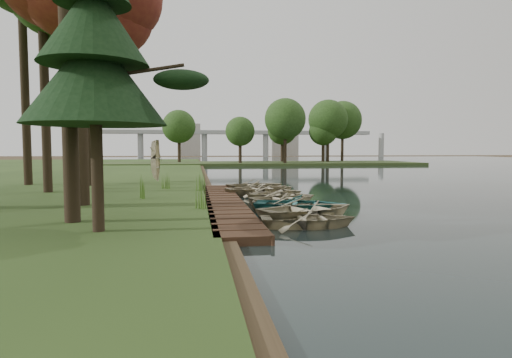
{
  "coord_description": "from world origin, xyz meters",
  "views": [
    {
      "loc": [
        -2.83,
        -18.83,
        2.56
      ],
      "look_at": [
        -0.23,
        -0.48,
        1.27
      ],
      "focal_mm": 30.0,
      "sensor_mm": 36.0,
      "label": 1
    }
  ],
  "objects": [
    {
      "name": "ground",
      "position": [
        0.0,
        0.0,
        0.0
      ],
      "size": [
        300.0,
        300.0,
        0.0
      ],
      "primitive_type": "plane",
      "color": "#3D2F1D"
    },
    {
      "name": "boardwalk",
      "position": [
        -1.6,
        0.0,
        0.15
      ],
      "size": [
        1.6,
        16.0,
        0.3
      ],
      "primitive_type": "cube",
      "color": "#362215",
      "rests_on": "ground"
    },
    {
      "name": "peninsula",
      "position": [
        8.0,
        50.0,
        0.23
      ],
      "size": [
        50.0,
        14.0,
        0.45
      ],
      "primitive_type": "cube",
      "color": "#33441E",
      "rests_on": "ground"
    },
    {
      "name": "far_trees",
      "position": [
        4.67,
        50.0,
        6.43
      ],
      "size": [
        45.6,
        5.6,
        8.8
      ],
      "color": "black",
      "rests_on": "peninsula"
    },
    {
      "name": "bridge",
      "position": [
        12.31,
        120.0,
        7.08
      ],
      "size": [
        95.9,
        4.0,
        8.6
      ],
      "color": "#A5A5A0",
      "rests_on": "ground"
    },
    {
      "name": "building_a",
      "position": [
        30.0,
        140.0,
        9.0
      ],
      "size": [
        10.0,
        8.0,
        18.0
      ],
      "primitive_type": "cube",
      "color": "#A5A5A0",
      "rests_on": "ground"
    },
    {
      "name": "building_b",
      "position": [
        -5.0,
        145.0,
        6.0
      ],
      "size": [
        8.0,
        8.0,
        12.0
      ],
      "primitive_type": "cube",
      "color": "#A5A5A0",
      "rests_on": "ground"
    },
    {
      "name": "rowboat_0",
      "position": [
        0.76,
        -5.52,
        0.37
      ],
      "size": [
        3.29,
        2.46,
        0.65
      ],
      "primitive_type": "imported",
      "rotation": [
        0.0,
        0.0,
        1.5
      ],
      "color": "tan",
      "rests_on": "water"
    },
    {
      "name": "rowboat_1",
      "position": [
        1.23,
        -3.89,
        0.45
      ],
      "size": [
        4.56,
        3.9,
        0.8
      ],
      "primitive_type": "imported",
      "rotation": [
        0.0,
        0.0,
        1.92
      ],
      "color": "tan",
      "rests_on": "water"
    },
    {
      "name": "rowboat_2",
      "position": [
        1.28,
        -2.35,
        0.43
      ],
      "size": [
        4.3,
        3.64,
        0.76
      ],
      "primitive_type": "imported",
      "rotation": [
        0.0,
        0.0,
        1.25
      ],
      "color": "#276D69",
      "rests_on": "water"
    },
    {
      "name": "rowboat_3",
      "position": [
        1.0,
        -1.22,
        0.36
      ],
      "size": [
        3.46,
        2.89,
        0.62
      ],
      "primitive_type": "imported",
      "rotation": [
        0.0,
        0.0,
        1.28
      ],
      "color": "tan",
      "rests_on": "water"
    },
    {
      "name": "rowboat_4",
      "position": [
        1.11,
        0.26,
        0.37
      ],
      "size": [
        3.53,
        2.88,
        0.64
      ],
      "primitive_type": "imported",
      "rotation": [
        0.0,
        0.0,
        1.81
      ],
      "color": "tan",
      "rests_on": "water"
    },
    {
      "name": "rowboat_5",
      "position": [
        1.27,
        1.48,
        0.38
      ],
      "size": [
        3.84,
        3.34,
        0.67
      ],
      "primitive_type": "imported",
      "rotation": [
        0.0,
        0.0,
        1.18
      ],
      "color": "tan",
      "rests_on": "water"
    },
    {
      "name": "rowboat_6",
      "position": [
        1.04,
        3.31,
        0.4
      ],
      "size": [
        4.01,
        3.43,
        0.7
      ],
      "primitive_type": "imported",
      "rotation": [
        0.0,
        0.0,
        1.22
      ],
      "color": "tan",
      "rests_on": "water"
    },
    {
      "name": "rowboat_7",
      "position": [
        0.7,
        4.17,
        0.45
      ],
      "size": [
        4.41,
        3.61,
        0.8
      ],
      "primitive_type": "imported",
      "rotation": [
        0.0,
        0.0,
        1.81
      ],
      "color": "tan",
      "rests_on": "water"
    },
    {
      "name": "rowboat_8",
      "position": [
        0.97,
        6.02,
        0.38
      ],
      "size": [
        3.45,
        2.66,
        0.66
      ],
      "primitive_type": "imported",
      "rotation": [
        0.0,
        0.0,
        1.69
      ],
      "color": "tan",
      "rests_on": "water"
    },
    {
      "name": "rowboat_9",
      "position": [
        0.81,
        7.04,
        0.42
      ],
      "size": [
        4.0,
        3.2,
        0.74
      ],
      "primitive_type": "imported",
      "rotation": [
        0.0,
        0.0,
        1.77
      ],
      "color": "tan",
      "rests_on": "water"
    },
    {
      "name": "stored_rowboat",
      "position": [
        -5.49,
        11.44,
        0.6
      ],
      "size": [
        3.15,
        2.44,
        0.6
      ],
      "primitive_type": "imported",
      "rotation": [
        3.14,
        0.0,
        1.43
      ],
      "color": "tan",
      "rests_on": "bank"
    },
    {
      "name": "tree_4",
      "position": [
        -8.4,
        6.66,
        9.6
      ],
      "size": [
        4.31,
        4.31,
        11.25
      ],
      "color": "black",
      "rests_on": "bank"
    },
    {
      "name": "pine_tree",
      "position": [
        -5.5,
        -6.66,
        5.26
      ],
      "size": [
        3.8,
        3.8,
        8.02
      ],
      "color": "black",
      "rests_on": "bank"
    },
    {
      "name": "reeds_0",
      "position": [
        -2.6,
        -2.49,
        0.74
      ],
      "size": [
        0.6,
        0.6,
        0.88
      ],
      "primitive_type": "cone",
      "color": "#3F661E",
      "rests_on": "bank"
    },
    {
      "name": "reeds_1",
      "position": [
        -5.2,
        1.21,
        0.8
      ],
      "size": [
        0.6,
        0.6,
        1.0
      ],
      "primitive_type": "cone",
      "color": "#3F661E",
      "rests_on": "bank"
    },
    {
      "name": "reeds_2",
      "position": [
        -2.6,
        4.66,
        0.83
      ],
      "size": [
        0.6,
        0.6,
        1.06
      ],
      "primitive_type": "cone",
      "color": "#3F661E",
      "rests_on": "bank"
    },
    {
      "name": "reeds_3",
      "position": [
        -4.52,
        6.04,
        0.76
      ],
      "size": [
        0.6,
        0.6,
        0.91
      ],
      "primitive_type": "cone",
      "color": "#3F661E",
      "rests_on": "bank"
    }
  ]
}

